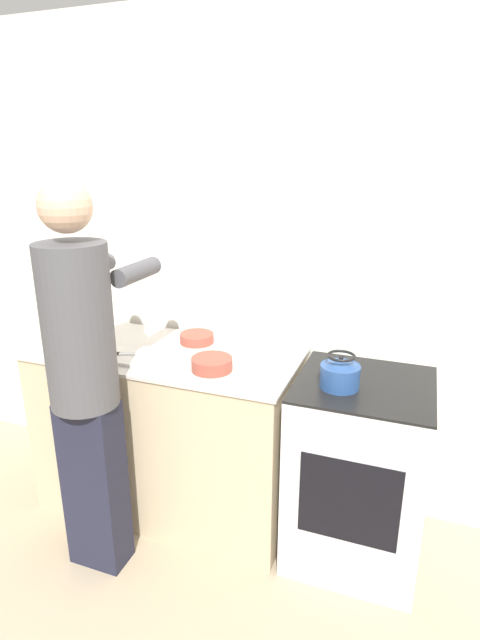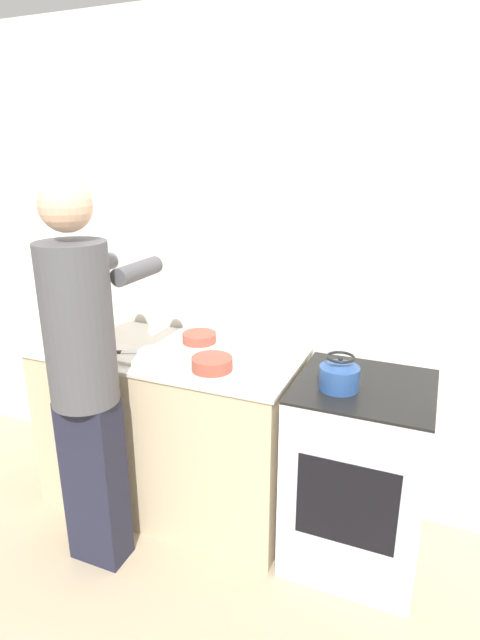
% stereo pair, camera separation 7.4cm
% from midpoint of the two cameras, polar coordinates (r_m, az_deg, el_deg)
% --- Properties ---
extents(ground_plane, '(12.00, 12.00, 0.00)m').
position_cam_midpoint_polar(ground_plane, '(2.74, -5.36, -25.02)').
color(ground_plane, tan).
extents(wall_back, '(8.00, 0.05, 2.60)m').
position_cam_midpoint_polar(wall_back, '(2.69, 0.20, 6.00)').
color(wall_back, silver).
rests_on(wall_back, ground_plane).
extents(counter, '(1.38, 0.65, 0.91)m').
position_cam_midpoint_polar(counter, '(2.81, -8.81, -12.24)').
color(counter, '#C6B28E').
rests_on(counter, ground_plane).
extents(oven, '(0.60, 0.59, 0.91)m').
position_cam_midpoint_polar(oven, '(2.52, 12.43, -16.44)').
color(oven, silver).
rests_on(oven, ground_plane).
extents(person, '(0.33, 0.57, 1.79)m').
position_cam_midpoint_polar(person, '(2.27, -18.25, -5.57)').
color(person, '#202234').
rests_on(person, ground_plane).
extents(cutting_board, '(0.38, 0.20, 0.02)m').
position_cam_midpoint_polar(cutting_board, '(2.54, -13.10, -4.18)').
color(cutting_board, silver).
rests_on(cutting_board, counter).
extents(knife, '(0.24, 0.13, 0.01)m').
position_cam_midpoint_polar(knife, '(2.56, -13.96, -3.76)').
color(knife, silver).
rests_on(knife, cutting_board).
extents(kettle, '(0.17, 0.17, 0.15)m').
position_cam_midpoint_polar(kettle, '(2.21, 10.42, -6.04)').
color(kettle, '#284C8C').
rests_on(kettle, oven).
extents(bowl_prep, '(0.19, 0.19, 0.06)m').
position_cam_midpoint_polar(bowl_prep, '(2.35, -4.19, -5.03)').
color(bowl_prep, '#9E4738').
rests_on(bowl_prep, counter).
extents(bowl_mixing, '(0.18, 0.18, 0.05)m').
position_cam_midpoint_polar(bowl_mixing, '(2.69, -5.74, -2.07)').
color(bowl_mixing, '#9E4738').
rests_on(bowl_mixing, counter).
extents(canister_jar, '(0.15, 0.15, 0.18)m').
position_cam_midpoint_polar(canister_jar, '(2.85, -17.82, -0.35)').
color(canister_jar, '#756047').
rests_on(canister_jar, counter).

